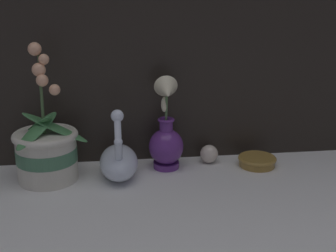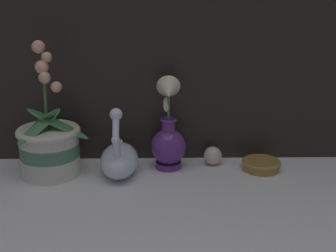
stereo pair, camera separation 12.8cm
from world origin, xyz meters
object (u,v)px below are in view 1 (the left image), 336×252
Objects in this scene: glass_sphere at (209,154)px; amber_dish at (257,160)px; swan_figurine at (119,160)px; blue_vase at (166,137)px; orchid_potted_plant at (46,150)px.

amber_dish is at bearing -16.75° from glass_sphere.
swan_figurine is 0.76× the size of blue_vase.
glass_sphere is 0.14m from amber_dish.
swan_figurine is at bearing -2.04° from orchid_potted_plant.
glass_sphere is 0.49× the size of amber_dish.
orchid_potted_plant is at bearing -173.49° from blue_vase.
orchid_potted_plant reaches higher than swan_figurine.
swan_figurine is 0.15m from blue_vase.
glass_sphere is (0.47, 0.06, -0.06)m from orchid_potted_plant.
orchid_potted_plant is 1.80× the size of swan_figurine.
blue_vase is 0.28m from amber_dish.
swan_figurine is 0.28m from glass_sphere.
amber_dish is at bearing 2.09° from orchid_potted_plant.
blue_vase reaches higher than amber_dish.
orchid_potted_plant is at bearing -172.28° from glass_sphere.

